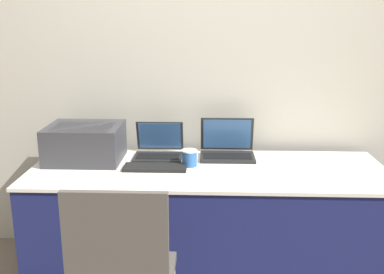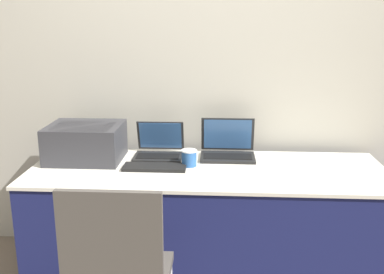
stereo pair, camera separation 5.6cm
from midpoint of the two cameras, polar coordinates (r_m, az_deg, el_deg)
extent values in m
cube|color=#B7B2A3|center=(3.01, 1.62, 9.43)|extent=(8.00, 0.05, 2.60)
cube|color=#191E51|center=(2.80, 1.37, -11.22)|extent=(2.08, 0.72, 0.71)
cube|color=silver|center=(2.66, 1.41, -4.18)|extent=(2.10, 0.74, 0.02)
cube|color=#333338|center=(2.86, -14.01, -0.74)|extent=(0.45, 0.37, 0.22)
cube|color=black|center=(2.80, -14.34, 0.86)|extent=(0.36, 0.28, 0.04)
cube|color=black|center=(2.84, -4.96, -2.60)|extent=(0.30, 0.20, 0.02)
cube|color=black|center=(2.82, -4.99, -2.46)|extent=(0.27, 0.11, 0.00)
cube|color=black|center=(2.93, -4.69, 0.16)|extent=(0.30, 0.06, 0.20)
cube|color=#2D5184|center=(2.93, -4.71, 0.16)|extent=(0.27, 0.05, 0.18)
cube|color=black|center=(2.84, 3.90, -2.56)|extent=(0.34, 0.22, 0.02)
cube|color=black|center=(2.83, 3.91, -2.42)|extent=(0.30, 0.12, 0.00)
cube|color=black|center=(2.93, 3.87, 0.40)|extent=(0.34, 0.04, 0.22)
cube|color=#2D5184|center=(2.92, 3.87, 0.38)|extent=(0.31, 0.03, 0.20)
cube|color=black|center=(2.65, -5.36, -3.88)|extent=(0.37, 0.13, 0.02)
cylinder|color=#285699|center=(2.68, -0.98, -2.76)|extent=(0.09, 0.09, 0.09)
cylinder|color=white|center=(2.67, -0.99, -1.75)|extent=(0.09, 0.09, 0.01)
cube|color=#4C4742|center=(1.88, -10.60, -13.59)|extent=(0.43, 0.03, 0.48)
camera|label=1|loc=(0.03, -90.61, -0.16)|focal=42.00mm
camera|label=2|loc=(0.03, 89.39, 0.16)|focal=42.00mm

